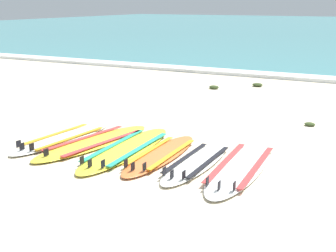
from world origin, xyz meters
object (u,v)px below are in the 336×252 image
object	(u,v)px
surfboard_0	(63,138)
surfboard_5	(241,166)
surfboard_1	(94,142)
surfboard_3	(161,154)
surfboard_2	(127,149)
surfboard_4	(197,162)

from	to	relation	value
surfboard_0	surfboard_5	world-z (taller)	same
surfboard_1	surfboard_3	bearing A→B (deg)	-2.07
surfboard_1	surfboard_3	distance (m)	1.28
surfboard_2	surfboard_1	bearing A→B (deg)	175.87
surfboard_4	surfboard_5	size ratio (longest dim) A/B	0.81
surfboard_5	surfboard_2	bearing A→B (deg)	-178.15
surfboard_1	surfboard_4	world-z (taller)	same
surfboard_2	surfboard_3	world-z (taller)	same
surfboard_0	surfboard_2	size ratio (longest dim) A/B	0.87
surfboard_4	surfboard_5	distance (m)	0.64
surfboard_0	surfboard_1	distance (m)	0.61
surfboard_1	surfboard_5	size ratio (longest dim) A/B	1.01
surfboard_0	surfboard_5	xyz separation A→B (m)	(3.14, 0.07, -0.00)
surfboard_3	surfboard_4	distance (m)	0.63
surfboard_1	surfboard_4	distance (m)	1.90
surfboard_0	surfboard_3	size ratio (longest dim) A/B	1.04
surfboard_2	surfboard_0	bearing A→B (deg)	-179.40
surfboard_4	surfboard_0	bearing A→B (deg)	179.10
surfboard_1	surfboard_3	world-z (taller)	same
surfboard_2	surfboard_3	xyz separation A→B (m)	(0.61, 0.00, 0.00)
surfboard_0	surfboard_3	world-z (taller)	same
surfboard_4	surfboard_2	bearing A→B (deg)	177.56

